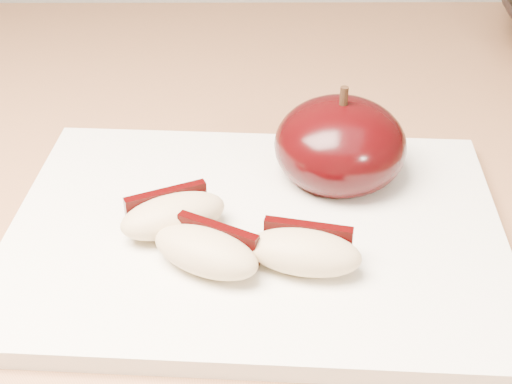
{
  "coord_description": "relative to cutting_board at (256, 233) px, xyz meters",
  "views": [
    {
      "loc": [
        -0.01,
        0.05,
        1.18
      ],
      "look_at": [
        -0.01,
        0.4,
        0.94
      ],
      "focal_mm": 50.0,
      "sensor_mm": 36.0,
      "label": 1
    }
  ],
  "objects": [
    {
      "name": "cutting_board",
      "position": [
        0.0,
        0.0,
        0.0
      ],
      "size": [
        0.32,
        0.24,
        0.01
      ],
      "primitive_type": "cube",
      "rotation": [
        0.0,
        0.0,
        -0.06
      ],
      "color": "white",
      "rests_on": "island_counter"
    },
    {
      "name": "apple_half",
      "position": [
        0.06,
        0.06,
        0.03
      ],
      "size": [
        0.11,
        0.11,
        0.07
      ],
      "rotation": [
        0.0,
        0.0,
        -0.24
      ],
      "color": "black",
      "rests_on": "cutting_board"
    },
    {
      "name": "apple_wedge_c",
      "position": [
        0.03,
        -0.04,
        0.02
      ],
      "size": [
        0.07,
        0.05,
        0.02
      ],
      "rotation": [
        0.0,
        0.0,
        -0.22
      ],
      "color": "tan",
      "rests_on": "cutting_board"
    },
    {
      "name": "apple_wedge_b",
      "position": [
        -0.03,
        -0.04,
        0.02
      ],
      "size": [
        0.07,
        0.06,
        0.02
      ],
      "rotation": [
        0.0,
        0.0,
        -0.49
      ],
      "color": "tan",
      "rests_on": "cutting_board"
    },
    {
      "name": "apple_wedge_a",
      "position": [
        -0.05,
        -0.0,
        0.02
      ],
      "size": [
        0.07,
        0.06,
        0.02
      ],
      "rotation": [
        0.0,
        0.0,
        0.41
      ],
      "color": "tan",
      "rests_on": "cutting_board"
    },
    {
      "name": "back_cabinet",
      "position": [
        0.01,
        0.8,
        -0.44
      ],
      "size": [
        2.4,
        0.62,
        0.94
      ],
      "color": "silver",
      "rests_on": "ground"
    }
  ]
}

